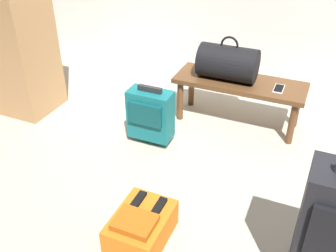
# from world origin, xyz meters

# --- Properties ---
(ground_plane) EXTENTS (6.60, 6.60, 0.00)m
(ground_plane) POSITION_xyz_m (0.00, 0.00, 0.00)
(ground_plane) COLOR #B2A893
(bench) EXTENTS (1.00, 0.36, 0.37)m
(bench) POSITION_xyz_m (0.21, 0.89, 0.31)
(bench) COLOR brown
(bench) RESTS_ON ground
(duffel_bag_black) EXTENTS (0.44, 0.26, 0.34)m
(duffel_bag_black) POSITION_xyz_m (0.10, 0.89, 0.50)
(duffel_bag_black) COLOR black
(duffel_bag_black) RESTS_ON bench
(cell_phone) EXTENTS (0.07, 0.14, 0.01)m
(cell_phone) POSITION_xyz_m (0.50, 0.86, 0.38)
(cell_phone) COLOR silver
(cell_phone) RESTS_ON bench
(suitcase_small_teal) EXTENTS (0.32, 0.19, 0.46)m
(suitcase_small_teal) POSITION_xyz_m (-0.31, 0.36, 0.24)
(suitcase_small_teal) COLOR #14666B
(suitcase_small_teal) RESTS_ON ground
(backpack_orange) EXTENTS (0.28, 0.38, 0.21)m
(backpack_orange) POSITION_xyz_m (0.05, -0.51, 0.09)
(backpack_orange) COLOR orange
(backpack_orange) RESTS_ON ground
(side_cabinet) EXTENTS (0.56, 0.44, 1.10)m
(side_cabinet) POSITION_xyz_m (-1.55, 0.42, 0.55)
(side_cabinet) COLOR #A87A4C
(side_cabinet) RESTS_ON ground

